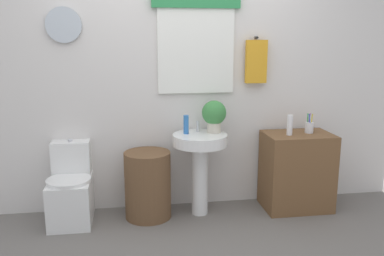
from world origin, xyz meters
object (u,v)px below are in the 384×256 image
at_px(wooden_cabinet, 297,171).
at_px(toothbrush_cup, 309,127).
at_px(toilet, 71,191).
at_px(lotion_bottle, 290,125).
at_px(pedestal_sink, 200,155).
at_px(laundry_hamper, 148,185).
at_px(soap_bottle, 186,124).
at_px(potted_plant, 214,114).

distance_m(wooden_cabinet, toothbrush_cup, 0.44).
height_order(toilet, lotion_bottle, lotion_bottle).
bearing_deg(wooden_cabinet, pedestal_sink, 180.00).
relative_size(wooden_cabinet, lotion_bottle, 3.91).
height_order(laundry_hamper, toothbrush_cup, toothbrush_cup).
xyz_separation_m(toilet, toothbrush_cup, (2.21, -0.01, 0.51)).
height_order(toilet, wooden_cabinet, wooden_cabinet).
distance_m(pedestal_sink, soap_bottle, 0.31).
bearing_deg(laundry_hamper, toothbrush_cup, 0.75).
relative_size(laundry_hamper, lotion_bottle, 3.27).
height_order(wooden_cabinet, soap_bottle, soap_bottle).
relative_size(toilet, wooden_cabinet, 0.98).
bearing_deg(toothbrush_cup, potted_plant, 177.49).
xyz_separation_m(toilet, laundry_hamper, (0.68, -0.03, 0.03)).
bearing_deg(laundry_hamper, toilet, 177.38).
height_order(toilet, soap_bottle, soap_bottle).
bearing_deg(laundry_hamper, lotion_bottle, -1.75).
bearing_deg(wooden_cabinet, laundry_hamper, 180.00).
height_order(toilet, pedestal_sink, pedestal_sink).
relative_size(soap_bottle, toothbrush_cup, 0.92).
xyz_separation_m(pedestal_sink, soap_bottle, (-0.12, 0.05, 0.28)).
bearing_deg(toothbrush_cup, pedestal_sink, -178.90).
height_order(wooden_cabinet, toothbrush_cup, toothbrush_cup).
relative_size(laundry_hamper, wooden_cabinet, 0.84).
xyz_separation_m(laundry_hamper, toothbrush_cup, (1.53, 0.02, 0.48)).
height_order(soap_bottle, toothbrush_cup, soap_bottle).
relative_size(toilet, lotion_bottle, 3.82).
bearing_deg(potted_plant, pedestal_sink, -156.80).
height_order(laundry_hamper, potted_plant, potted_plant).
bearing_deg(soap_bottle, lotion_bottle, -5.40).
height_order(laundry_hamper, pedestal_sink, pedestal_sink).
bearing_deg(lotion_bottle, laundry_hamper, 178.25).
bearing_deg(lotion_bottle, pedestal_sink, 177.25).
bearing_deg(toilet, laundry_hamper, -2.62).
bearing_deg(potted_plant, wooden_cabinet, -4.28).
xyz_separation_m(lotion_bottle, toothbrush_cup, (0.22, 0.06, -0.04)).
height_order(soap_bottle, lotion_bottle, soap_bottle).
relative_size(pedestal_sink, toothbrush_cup, 4.12).
xyz_separation_m(wooden_cabinet, toothbrush_cup, (0.11, 0.02, 0.42)).
distance_m(soap_bottle, potted_plant, 0.27).
bearing_deg(wooden_cabinet, toothbrush_cup, 10.42).
relative_size(toilet, potted_plant, 2.43).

